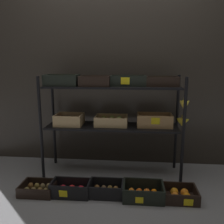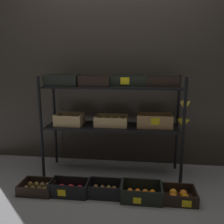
% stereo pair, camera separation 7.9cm
% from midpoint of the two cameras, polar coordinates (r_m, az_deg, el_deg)
% --- Properties ---
extents(ground_plane, '(10.00, 10.00, 0.00)m').
position_cam_midpoint_polar(ground_plane, '(2.85, 0.82, -14.23)').
color(ground_plane, gray).
extents(storefront_wall, '(3.88, 0.12, 2.24)m').
position_cam_midpoint_polar(storefront_wall, '(2.97, 1.76, 9.18)').
color(storefront_wall, '#2D2823').
rests_on(storefront_wall, ground_plane).
extents(display_rack, '(1.62, 0.44, 1.13)m').
position_cam_midpoint_polar(display_rack, '(2.60, 1.21, 1.82)').
color(display_rack, black).
rests_on(display_rack, ground_plane).
extents(crate_ground_kiwi, '(0.33, 0.25, 0.10)m').
position_cam_midpoint_polar(crate_ground_kiwi, '(2.56, -16.50, -16.98)').
color(crate_ground_kiwi, black).
rests_on(crate_ground_kiwi, ground_plane).
extents(crate_ground_apple_red, '(0.37, 0.21, 0.14)m').
position_cam_midpoint_polar(crate_ground_apple_red, '(2.45, -9.13, -17.74)').
color(crate_ground_apple_red, black).
rests_on(crate_ground_apple_red, ground_plane).
extents(crate_ground_center_kiwi, '(0.33, 0.22, 0.13)m').
position_cam_midpoint_polar(crate_ground_center_kiwi, '(2.41, -0.78, -18.14)').
color(crate_ground_center_kiwi, black).
rests_on(crate_ground_center_kiwi, ground_plane).
extents(crate_ground_tangerine, '(0.38, 0.27, 0.14)m').
position_cam_midpoint_polar(crate_ground_tangerine, '(2.37, 8.06, -18.76)').
color(crate_ground_tangerine, black).
rests_on(crate_ground_tangerine, ground_plane).
extents(crate_ground_orange, '(0.31, 0.26, 0.11)m').
position_cam_midpoint_polar(crate_ground_orange, '(2.42, 16.62, -18.65)').
color(crate_ground_orange, black).
rests_on(crate_ground_orange, ground_plane).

